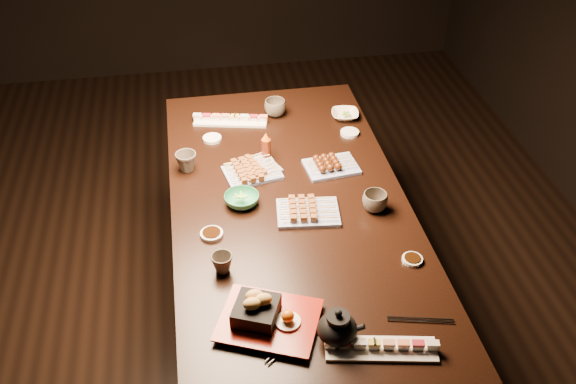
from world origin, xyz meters
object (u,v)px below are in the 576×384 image
Objects in this scene: yakitori_plate_left at (252,169)px; condiment_bottle at (266,146)px; edamame_bowl_green at (242,200)px; tempura_tray at (269,312)px; teapot at (338,326)px; edamame_bowl_cream at (345,115)px; yakitori_plate_center at (253,166)px; dining_table at (290,274)px; sushi_platter_near at (381,346)px; teacup_near_left at (222,263)px; teacup_mid_right at (375,202)px; teacup_far_left at (186,162)px; teacup_far_right at (275,108)px; yakitori_plate_right at (308,208)px; sushi_platter_far at (230,118)px.

yakitori_plate_left is 1.78× the size of condiment_bottle.
yakitori_plate_left is 1.65× the size of edamame_bowl_green.
tempura_tray is 0.21m from teapot.
yakitori_plate_left is 1.76× the size of edamame_bowl_cream.
dining_table is at bearing -88.38° from yakitori_plate_center.
teapot is at bearing 162.96° from sushi_platter_near.
tempura_tray is (0.01, -0.61, 0.03)m from edamame_bowl_green.
sushi_platter_near is 2.30× the size of teapot.
teacup_near_left is at bearing 146.93° from sushi_platter_near.
tempura_tray is at bearing -103.13° from dining_table.
sushi_platter_near is 0.66m from teacup_mid_right.
yakitori_plate_left is (-0.01, -0.02, 0.00)m from yakitori_plate_center.
teacup_near_left reaches higher than edamame_bowl_green.
yakitori_plate_center reaches higher than sushi_platter_near.
teacup_far_left is at bearing 126.85° from edamame_bowl_green.
edamame_bowl_green is 1.54× the size of teacup_far_left.
tempura_tray reaches higher than teacup_near_left.
yakitori_plate_left is at bearing -110.11° from teacup_far_right.
teacup_near_left is (-0.17, -0.55, 0.01)m from yakitori_plate_center.
teapot reaches higher than edamame_bowl_cream.
yakitori_plate_right is 2.68× the size of teacup_far_left.
teacup_mid_right reaches higher than dining_table.
teacup_far_right is at bearing 41.34° from teacup_far_left.
yakitori_plate_left is at bearing 116.26° from sushi_platter_near.
tempura_tray reaches higher than yakitori_plate_left.
teacup_far_left is 0.33m from condiment_bottle.
tempura_tray is 0.91m from condiment_bottle.
condiment_bottle reaches higher than teacup_far_right.
sushi_platter_far is 0.34m from condiment_bottle.
yakitori_plate_center is 0.35m from yakitori_plate_right.
teacup_far_left is 0.88× the size of teacup_far_right.
edamame_bowl_cream is 0.68m from teacup_mid_right.
sushi_platter_far is 1.11× the size of tempura_tray.
teacup_far_right is at bearing 103.32° from teapot.
sushi_platter_far is at bearing 123.13° from teacup_mid_right.
condiment_bottle reaches higher than sushi_platter_far.
teacup_near_left is at bearing 95.17° from sushi_platter_far.
teapot is at bearing -90.85° from teacup_far_right.
teacup_mid_right is (0.42, -0.30, 0.01)m from yakitori_plate_left.
sushi_platter_near is 1.00m from yakitori_plate_center.
dining_table is 0.59m from teacup_near_left.
tempura_tray is at bearing -107.33° from yakitori_plate_right.
yakitori_plate_right reaches higher than yakitori_plate_center.
tempura_tray reaches higher than sushi_platter_near.
condiment_bottle is at bearing -104.92° from teacup_far_right.
sushi_platter_far is 1.43× the size of yakitori_plate_right.
teacup_far_right is (0.42, 0.37, -0.00)m from teacup_far_left.
teacup_far_left is (-0.20, 0.26, 0.02)m from edamame_bowl_green.
edamame_bowl_green is at bearing -134.11° from edamame_bowl_cream.
teacup_mid_right reaches higher than yakitori_plate_left.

